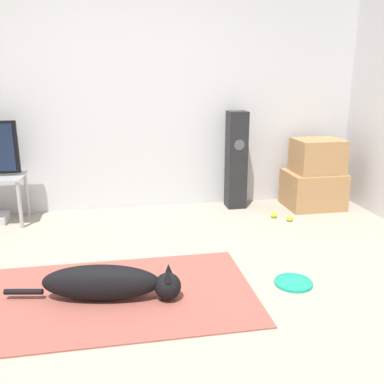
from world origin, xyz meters
The scene contains 10 objects.
ground_plane centered at (0.00, 0.00, 0.00)m, with size 12.00×12.00×0.00m, color #9E9384.
wall_back centered at (0.00, 2.10, 1.27)m, with size 8.00×0.06×2.55m.
area_rug centered at (-0.11, 0.13, 0.01)m, with size 1.81×1.10×0.01m.
dog centered at (-0.17, 0.08, 0.13)m, with size 1.14×0.33×0.24m.
frisbee centered at (1.10, 0.07, 0.01)m, with size 0.27×0.27×0.03m.
cardboard_box_lower centered at (2.03, 1.74, 0.20)m, with size 0.59×0.50×0.39m.
cardboard_box_upper centered at (2.05, 1.72, 0.57)m, with size 0.50×0.42×0.36m.
floor_speaker centered at (1.20, 1.89, 0.52)m, with size 0.20×0.21×1.05m.
tennis_ball_by_boxes centered at (1.48, 1.45, 0.03)m, with size 0.07×0.07×0.07m.
tennis_ball_near_speaker centered at (1.60, 1.32, 0.03)m, with size 0.07×0.07×0.07m.
Camera 1 is at (-0.09, -2.48, 1.45)m, focal length 40.00 mm.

